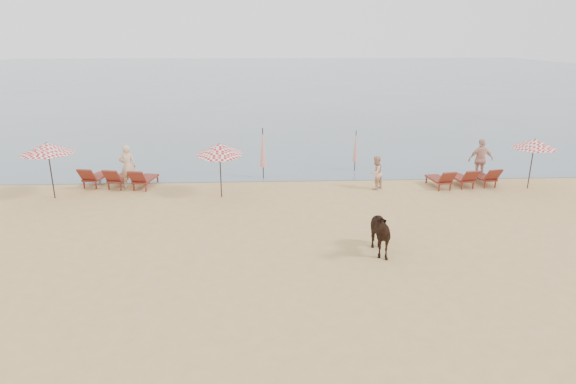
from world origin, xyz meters
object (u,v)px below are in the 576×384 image
(beachgoer_right_a, at_px, (376,173))
(beachgoer_right_b, at_px, (481,160))
(umbrella_open_right, at_px, (534,144))
(cow, at_px, (376,232))
(lounger_cluster_right, at_px, (464,178))
(umbrella_open_left_a, at_px, (47,148))
(beachgoer_left, at_px, (128,167))
(umbrella_open_left_b, at_px, (220,149))
(lounger_cluster_left, at_px, (118,177))
(umbrella_closed_right, at_px, (356,146))
(umbrella_closed_left, at_px, (263,148))

(beachgoer_right_a, height_order, beachgoer_right_b, beachgoer_right_b)
(beachgoer_right_a, bearing_deg, umbrella_open_right, 135.10)
(umbrella_open_right, distance_m, beachgoer_right_b, 2.41)
(cow, bearing_deg, lounger_cluster_right, 45.52)
(umbrella_open_left_a, relative_size, umbrella_open_right, 1.05)
(cow, relative_size, beachgoer_right_b, 0.87)
(lounger_cluster_right, xyz_separation_m, cow, (-5.51, -6.77, 0.29))
(beachgoer_left, bearing_deg, umbrella_open_left_a, 20.89)
(beachgoer_left, bearing_deg, beachgoer_right_a, 172.40)
(lounger_cluster_right, height_order, beachgoer_right_b, beachgoer_right_b)
(umbrella_open_left_b, bearing_deg, lounger_cluster_left, 169.56)
(beachgoer_left, relative_size, beachgoer_right_a, 1.31)
(umbrella_open_left_a, distance_m, beachgoer_right_b, 19.13)
(umbrella_open_left_a, relative_size, cow, 1.39)
(umbrella_open_left_a, xyz_separation_m, beachgoer_right_b, (19.00, 1.81, -1.16))
(lounger_cluster_left, relative_size, umbrella_closed_right, 1.60)
(umbrella_closed_right, bearing_deg, lounger_cluster_right, -33.45)
(umbrella_open_left_a, height_order, umbrella_open_right, umbrella_open_left_a)
(umbrella_open_left_a, relative_size, umbrella_open_left_b, 1.00)
(umbrella_open_left_a, bearing_deg, lounger_cluster_right, -17.97)
(umbrella_closed_right, xyz_separation_m, beachgoer_right_b, (5.59, -1.86, -0.28))
(umbrella_closed_left, distance_m, cow, 9.27)
(umbrella_closed_right, xyz_separation_m, cow, (-1.09, -9.69, -0.55))
(umbrella_open_left_b, xyz_separation_m, umbrella_open_right, (13.63, 0.58, -0.03))
(umbrella_closed_right, xyz_separation_m, beachgoer_left, (-10.63, -2.38, -0.28))
(umbrella_closed_left, xyz_separation_m, beachgoer_left, (-6.01, -1.22, -0.51))
(umbrella_open_left_b, bearing_deg, umbrella_closed_left, 64.63)
(cow, relative_size, beachgoer_left, 0.86)
(beachgoer_right_b, bearing_deg, umbrella_closed_left, -2.93)
(umbrella_open_left_b, xyz_separation_m, umbrella_closed_left, (1.77, 2.69, -0.56))
(umbrella_open_right, xyz_separation_m, beachgoer_right_b, (-1.65, 1.40, -1.05))
(beachgoer_right_a, distance_m, beachgoer_right_b, 5.37)
(beachgoer_left, bearing_deg, umbrella_closed_left, -172.54)
(umbrella_open_left_b, bearing_deg, beachgoer_right_b, 17.35)
(beachgoer_right_a, bearing_deg, cow, 34.33)
(lounger_cluster_left, height_order, lounger_cluster_right, lounger_cluster_left)
(umbrella_closed_right, height_order, beachgoer_right_a, umbrella_closed_right)
(cow, bearing_deg, lounger_cluster_left, 138.15)
(umbrella_open_left_b, distance_m, beachgoer_left, 4.62)
(beachgoer_right_b, bearing_deg, umbrella_open_right, 140.77)
(umbrella_open_left_a, height_order, beachgoer_right_b, umbrella_open_left_a)
(lounger_cluster_right, bearing_deg, beachgoer_left, 169.68)
(umbrella_open_right, xyz_separation_m, umbrella_closed_right, (-7.25, 3.26, -0.77))
(lounger_cluster_left, bearing_deg, lounger_cluster_right, 8.24)
(umbrella_open_left_a, relative_size, umbrella_closed_right, 1.15)
(cow, distance_m, beachgoer_left, 12.02)
(lounger_cluster_left, distance_m, umbrella_closed_right, 11.38)
(lounger_cluster_right, distance_m, beachgoer_right_a, 4.07)
(umbrella_closed_left, bearing_deg, umbrella_open_left_a, -164.04)
(umbrella_open_left_b, xyz_separation_m, cow, (5.29, -5.85, -1.34))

